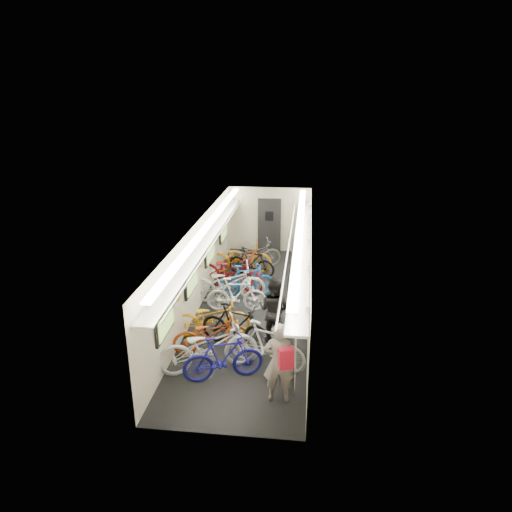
% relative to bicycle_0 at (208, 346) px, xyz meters
% --- Properties ---
extents(train_car_shell, '(10.00, 10.00, 10.00)m').
position_rel_bicycle_0_xyz_m(train_car_shell, '(0.23, 3.79, 1.09)').
color(train_car_shell, black).
rests_on(train_car_shell, ground).
extents(bicycle_0, '(2.28, 1.55, 1.13)m').
position_rel_bicycle_0_xyz_m(bicycle_0, '(0.00, 0.00, 0.00)').
color(bicycle_0, silver).
rests_on(bicycle_0, ground).
extents(bicycle_1, '(1.74, 1.02, 1.01)m').
position_rel_bicycle_0_xyz_m(bicycle_1, '(0.38, -0.31, -0.06)').
color(bicycle_1, navy).
rests_on(bicycle_1, ground).
extents(bicycle_2, '(1.84, 1.19, 0.91)m').
position_rel_bicycle_0_xyz_m(bicycle_2, '(-0.10, 0.74, -0.11)').
color(bicycle_2, '#9D3611').
rests_on(bicycle_2, ground).
extents(bicycle_3, '(1.89, 1.07, 1.09)m').
position_rel_bicycle_0_xyz_m(bicycle_3, '(0.44, 0.98, -0.02)').
color(bicycle_3, black).
rests_on(bicycle_3, ground).
extents(bicycle_4, '(1.95, 1.01, 0.98)m').
position_rel_bicycle_0_xyz_m(bicycle_4, '(-0.23, 1.45, -0.08)').
color(bicycle_4, '#F6A417').
rests_on(bicycle_4, ground).
extents(bicycle_5, '(1.66, 0.65, 0.97)m').
position_rel_bicycle_0_xyz_m(bicycle_5, '(0.15, 2.85, -0.08)').
color(bicycle_5, white).
rests_on(bicycle_5, ground).
extents(bicycle_6, '(2.26, 1.14, 1.13)m').
position_rel_bicycle_0_xyz_m(bicycle_6, '(-0.19, 3.44, -0.00)').
color(bicycle_6, silver).
rests_on(bicycle_6, ground).
extents(bicycle_7, '(1.71, 0.89, 0.99)m').
position_rel_bicycle_0_xyz_m(bicycle_7, '(0.31, 3.83, -0.07)').
color(bicycle_7, '#1C5DAC').
rests_on(bicycle_7, ground).
extents(bicycle_8, '(2.31, 1.37, 1.15)m').
position_rel_bicycle_0_xyz_m(bicycle_8, '(-0.24, 4.25, 0.01)').
color(bicycle_8, maroon).
rests_on(bicycle_8, ground).
extents(bicycle_9, '(1.65, 0.86, 0.95)m').
position_rel_bicycle_0_xyz_m(bicycle_9, '(0.25, 5.40, -0.09)').
color(bicycle_9, black).
rests_on(bicycle_9, ground).
extents(bicycle_10, '(2.10, 0.92, 1.07)m').
position_rel_bicycle_0_xyz_m(bicycle_10, '(-0.15, 5.67, -0.03)').
color(bicycle_10, '#C37412').
rests_on(bicycle_10, ground).
extents(bicycle_11, '(1.84, 1.04, 1.06)m').
position_rel_bicycle_0_xyz_m(bicycle_11, '(1.23, 0.23, -0.03)').
color(bicycle_11, silver).
rests_on(bicycle_11, ground).
extents(bicycle_12, '(1.96, 1.18, 0.97)m').
position_rel_bicycle_0_xyz_m(bicycle_12, '(0.24, 6.20, -0.08)').
color(bicycle_12, slate).
rests_on(bicycle_12, ground).
extents(passenger_near, '(0.62, 0.42, 1.65)m').
position_rel_bicycle_0_xyz_m(passenger_near, '(1.55, -0.84, 0.26)').
color(passenger_near, gray).
rests_on(passenger_near, ground).
extents(passenger_mid, '(0.97, 0.88, 1.64)m').
position_rel_bicycle_0_xyz_m(passenger_mid, '(1.29, 1.37, 0.25)').
color(passenger_mid, black).
rests_on(passenger_mid, ground).
extents(backpack, '(0.29, 0.21, 0.38)m').
position_rel_bicycle_0_xyz_m(backpack, '(1.70, -1.41, 0.71)').
color(backpack, '#B6122C').
rests_on(backpack, passenger_near).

